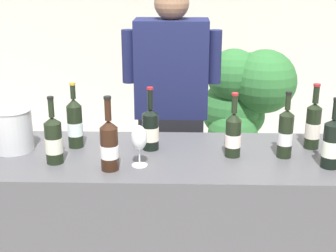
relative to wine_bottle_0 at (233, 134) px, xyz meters
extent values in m
cube|color=beige|center=(-0.43, 2.61, 0.35)|extent=(8.00, 0.10, 2.80)
cube|color=#4C4C51|center=(-0.43, 0.01, -0.58)|extent=(2.09, 0.68, 0.93)
cylinder|color=black|center=(0.00, 0.00, -0.02)|extent=(0.08, 0.08, 0.18)
cone|color=black|center=(0.00, 0.00, 0.09)|extent=(0.08, 0.08, 0.04)
cylinder|color=black|center=(0.00, 0.00, 0.15)|extent=(0.03, 0.03, 0.09)
cylinder|color=maroon|center=(0.00, 0.00, 0.20)|extent=(0.03, 0.03, 0.01)
cylinder|color=white|center=(0.00, 0.00, -0.03)|extent=(0.08, 0.08, 0.06)
cylinder|color=black|center=(-0.41, 0.08, -0.02)|extent=(0.08, 0.08, 0.19)
cone|color=black|center=(-0.41, 0.08, 0.09)|extent=(0.08, 0.08, 0.03)
cylinder|color=black|center=(-0.41, 0.08, 0.15)|extent=(0.03, 0.03, 0.10)
cylinder|color=maroon|center=(-0.41, 0.08, 0.21)|extent=(0.03, 0.03, 0.01)
cylinder|color=beige|center=(-0.41, 0.08, -0.03)|extent=(0.09, 0.09, 0.07)
cylinder|color=black|center=(0.44, -0.12, -0.01)|extent=(0.08, 0.08, 0.21)
cone|color=black|center=(0.44, -0.12, 0.11)|extent=(0.08, 0.08, 0.03)
cylinder|color=black|center=(0.44, -0.12, 0.17)|extent=(0.03, 0.03, 0.09)
cylinder|color=silver|center=(0.44, -0.12, -0.02)|extent=(0.09, 0.09, 0.08)
cylinder|color=black|center=(-0.58, -0.18, -0.01)|extent=(0.08, 0.08, 0.20)
cone|color=black|center=(-0.58, -0.18, 0.11)|extent=(0.08, 0.08, 0.04)
cylinder|color=black|center=(-0.58, -0.18, 0.17)|extent=(0.03, 0.03, 0.10)
cylinder|color=black|center=(-0.58, -0.18, 0.23)|extent=(0.03, 0.03, 0.01)
cylinder|color=white|center=(-0.58, -0.18, -0.02)|extent=(0.08, 0.08, 0.06)
cylinder|color=black|center=(-0.85, -0.11, -0.01)|extent=(0.08, 0.08, 0.20)
cone|color=black|center=(-0.85, -0.11, 0.10)|extent=(0.08, 0.08, 0.03)
cylinder|color=black|center=(-0.85, -0.11, 0.16)|extent=(0.03, 0.03, 0.09)
cylinder|color=black|center=(-0.85, -0.11, 0.21)|extent=(0.03, 0.03, 0.01)
cylinder|color=silver|center=(-0.85, -0.11, -0.02)|extent=(0.08, 0.08, 0.07)
cylinder|color=black|center=(-0.80, 0.11, 0.00)|extent=(0.08, 0.08, 0.22)
cone|color=black|center=(-0.80, 0.11, 0.13)|extent=(0.08, 0.08, 0.04)
cylinder|color=black|center=(-0.80, 0.11, 0.18)|extent=(0.03, 0.03, 0.07)
cylinder|color=#B79333|center=(-0.80, 0.11, 0.22)|extent=(0.03, 0.03, 0.01)
cylinder|color=silver|center=(-0.80, 0.11, -0.01)|extent=(0.08, 0.08, 0.07)
cylinder|color=black|center=(0.25, 0.00, -0.01)|extent=(0.07, 0.07, 0.21)
cone|color=black|center=(0.25, 0.00, 0.12)|extent=(0.07, 0.07, 0.03)
cylinder|color=black|center=(0.25, 0.00, 0.17)|extent=(0.03, 0.03, 0.08)
cylinder|color=black|center=(0.25, 0.00, 0.21)|extent=(0.03, 0.03, 0.01)
cylinder|color=silver|center=(0.25, 0.00, -0.02)|extent=(0.07, 0.07, 0.06)
cylinder|color=black|center=(0.42, 0.12, -0.01)|extent=(0.07, 0.07, 0.21)
cone|color=black|center=(0.42, 0.12, 0.11)|extent=(0.07, 0.07, 0.03)
cylinder|color=black|center=(0.42, 0.12, 0.17)|extent=(0.03, 0.03, 0.09)
cylinder|color=maroon|center=(0.42, 0.12, 0.22)|extent=(0.04, 0.04, 0.01)
cylinder|color=silver|center=(0.42, 0.12, -0.02)|extent=(0.08, 0.08, 0.08)
cylinder|color=silver|center=(-0.45, -0.13, -0.11)|extent=(0.07, 0.07, 0.00)
cylinder|color=silver|center=(-0.45, -0.13, -0.07)|extent=(0.01, 0.01, 0.08)
ellipsoid|color=silver|center=(-0.45, -0.13, 0.03)|extent=(0.07, 0.07, 0.12)
ellipsoid|color=maroon|center=(-0.45, -0.13, 0.01)|extent=(0.06, 0.06, 0.04)
cylinder|color=silver|center=(-1.11, 0.05, -0.01)|extent=(0.20, 0.20, 0.21)
torus|color=silver|center=(-1.11, 0.05, 0.10)|extent=(0.21, 0.21, 0.01)
cube|color=black|center=(-0.32, 0.65, -0.57)|extent=(0.40, 0.24, 0.95)
cube|color=#191E47|center=(-0.32, 0.65, 0.19)|extent=(0.44, 0.24, 0.58)
sphere|color=#8C664C|center=(-0.32, 0.65, 0.57)|extent=(0.21, 0.21, 0.21)
cylinder|color=#191E47|center=(-0.06, 0.65, 0.26)|extent=(0.08, 0.08, 0.32)
cylinder|color=#191E47|center=(-0.57, 0.65, 0.26)|extent=(0.08, 0.08, 0.32)
cylinder|color=brown|center=(0.23, 1.30, -0.89)|extent=(0.30, 0.30, 0.31)
sphere|color=#2D6B33|center=(0.13, 1.20, -0.41)|extent=(0.38, 0.38, 0.38)
sphere|color=#2D6B33|center=(0.25, 1.36, -0.04)|extent=(0.41, 0.41, 0.41)
sphere|color=#2D6B33|center=(0.13, 1.32, -0.26)|extent=(0.45, 0.45, 0.45)
sphere|color=#2D6B33|center=(0.23, 1.34, -0.32)|extent=(0.33, 0.33, 0.33)
sphere|color=#2D6B33|center=(0.13, 1.26, 0.01)|extent=(0.39, 0.39, 0.39)
sphere|color=#2D6B33|center=(0.35, 1.20, -0.01)|extent=(0.46, 0.46, 0.46)
cylinder|color=#4C3823|center=(0.23, 1.30, -0.43)|extent=(0.05, 0.05, 0.60)
camera|label=1|loc=(-0.26, -2.22, 0.78)|focal=51.48mm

